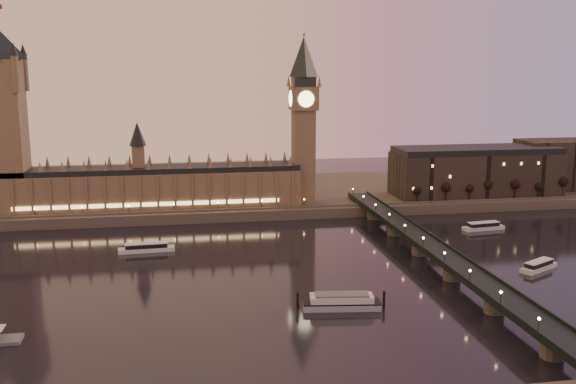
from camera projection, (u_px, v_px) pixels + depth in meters
ground at (234, 277)px, 278.79m from camera, size 700.00×700.00×0.00m
far_embankment at (257, 195)px, 442.77m from camera, size 560.00×130.00×6.00m
palace_of_westminster at (150, 182)px, 385.06m from camera, size 180.00×26.62×52.00m
victoria_tower at (3, 110)px, 363.44m from camera, size 31.68×31.68×118.00m
big_ben at (304, 110)px, 392.40m from camera, size 17.68×17.68×104.00m
westminster_bridge at (434, 255)px, 292.79m from camera, size 13.20×260.00×15.30m
city_block at (505, 169)px, 433.23m from camera, size 155.00×45.00×34.00m
bare_tree_0 at (419, 189)px, 402.09m from camera, size 5.58×5.58×11.35m
bare_tree_1 at (443, 188)px, 404.76m from camera, size 5.58×5.58×11.35m
bare_tree_2 at (467, 188)px, 407.43m from camera, size 5.58×5.58×11.35m
bare_tree_3 at (491, 187)px, 410.10m from camera, size 5.58×5.58×11.35m
bare_tree_4 at (514, 186)px, 412.77m from camera, size 5.58×5.58×11.35m
bare_tree_5 at (538, 185)px, 415.43m from camera, size 5.58×5.58×11.35m
bare_tree_6 at (560, 184)px, 418.10m from camera, size 5.58×5.58×11.35m
cruise_boat_a at (147, 248)px, 317.27m from camera, size 27.66×7.44×4.38m
cruise_boat_b at (483, 226)px, 359.80m from camera, size 24.48×8.75×4.42m
cruise_boat_c at (539, 266)px, 288.83m from camera, size 21.61×15.33×4.29m
moored_barge at (342, 302)px, 242.63m from camera, size 33.70×11.94×6.23m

